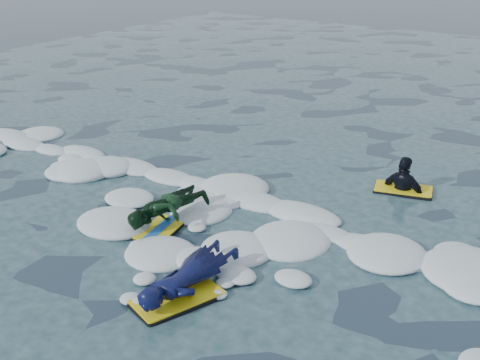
# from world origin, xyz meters

# --- Properties ---
(ground) EXTENTS (120.00, 120.00, 0.00)m
(ground) POSITION_xyz_m (0.00, 0.00, 0.00)
(ground) COLOR #162635
(ground) RESTS_ON ground
(foam_band) EXTENTS (12.00, 3.10, 0.30)m
(foam_band) POSITION_xyz_m (0.00, 1.03, 0.00)
(foam_band) COLOR white
(foam_band) RESTS_ON ground
(prone_woman_unit) EXTENTS (0.96, 1.73, 0.44)m
(prone_woman_unit) POSITION_xyz_m (1.03, -1.12, 0.23)
(prone_woman_unit) COLOR black
(prone_woman_unit) RESTS_ON ground
(prone_child_unit) EXTENTS (0.97, 1.48, 0.54)m
(prone_child_unit) POSITION_xyz_m (-0.37, 0.15, 0.27)
(prone_child_unit) COLOR black
(prone_child_unit) RESTS_ON ground
(waiting_rider_unit) EXTENTS (1.12, 0.80, 1.51)m
(waiting_rider_unit) POSITION_xyz_m (2.19, 3.51, -0.09)
(waiting_rider_unit) COLOR black
(waiting_rider_unit) RESTS_ON ground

